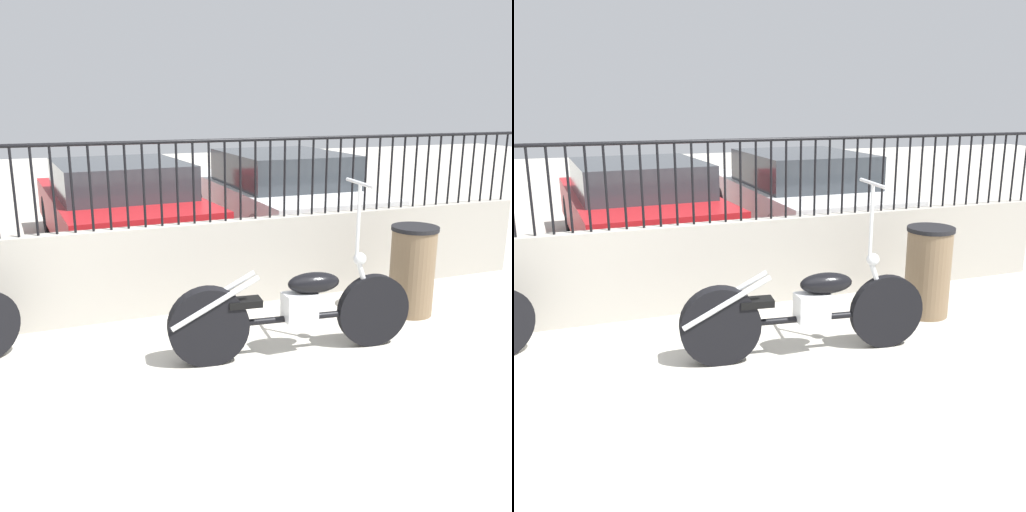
% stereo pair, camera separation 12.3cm
% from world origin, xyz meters
% --- Properties ---
extents(ground_plane, '(40.00, 40.00, 0.00)m').
position_xyz_m(ground_plane, '(0.00, 0.00, 0.00)').
color(ground_plane, '#B7B2A5').
extents(low_wall, '(8.88, 0.18, 0.91)m').
position_xyz_m(low_wall, '(0.00, 2.32, 0.45)').
color(low_wall, '#9E998E').
rests_on(low_wall, ground_plane).
extents(fence_railing, '(8.88, 0.04, 0.83)m').
position_xyz_m(fence_railing, '(0.00, 2.32, 1.44)').
color(fence_railing, black).
rests_on(fence_railing, low_wall).
extents(motorcycle_black, '(2.12, 0.53, 1.47)m').
position_xyz_m(motorcycle_black, '(0.77, 0.94, 0.39)').
color(motorcycle_black, black).
rests_on(motorcycle_black, ground_plane).
extents(trash_bin, '(0.46, 0.46, 0.91)m').
position_xyz_m(trash_bin, '(2.40, 1.38, 0.46)').
color(trash_bin, brown).
rests_on(trash_bin, ground_plane).
extents(car_red, '(2.13, 4.30, 1.28)m').
position_xyz_m(car_red, '(0.05, 5.13, 0.65)').
color(car_red, black).
rests_on(car_red, ground_plane).
extents(car_white, '(1.87, 4.44, 1.33)m').
position_xyz_m(car_white, '(2.55, 5.14, 0.67)').
color(car_white, black).
rests_on(car_white, ground_plane).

